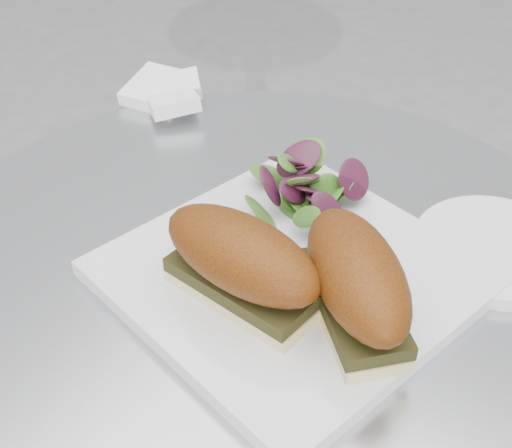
{
  "coord_description": "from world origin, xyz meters",
  "views": [
    {
      "loc": [
        0.28,
        -0.42,
        1.19
      ],
      "look_at": [
        -0.01,
        0.01,
        0.77
      ],
      "focal_mm": 50.0,
      "sensor_mm": 36.0,
      "label": 1
    }
  ],
  "objects_px": {
    "saucer": "(496,249)",
    "sandwich_left": "(242,262)",
    "plate": "(292,275)",
    "sandwich_right": "(356,281)"
  },
  "relations": [
    {
      "from": "sandwich_right",
      "to": "saucer",
      "type": "xyz_separation_m",
      "value": [
        0.07,
        0.17,
        -0.05
      ]
    },
    {
      "from": "plate",
      "to": "saucer",
      "type": "bearing_deg",
      "value": 45.06
    },
    {
      "from": "sandwich_left",
      "to": "saucer",
      "type": "height_order",
      "value": "sandwich_left"
    },
    {
      "from": "sandwich_left",
      "to": "sandwich_right",
      "type": "bearing_deg",
      "value": 25.88
    },
    {
      "from": "saucer",
      "to": "sandwich_left",
      "type": "bearing_deg",
      "value": -128.51
    },
    {
      "from": "plate",
      "to": "saucer",
      "type": "distance_m",
      "value": 0.2
    },
    {
      "from": "sandwich_right",
      "to": "saucer",
      "type": "height_order",
      "value": "sandwich_right"
    },
    {
      "from": "plate",
      "to": "sandwich_left",
      "type": "relative_size",
      "value": 1.76
    },
    {
      "from": "plate",
      "to": "saucer",
      "type": "xyz_separation_m",
      "value": [
        0.14,
        0.14,
        -0.0
      ]
    },
    {
      "from": "plate",
      "to": "sandwich_left",
      "type": "distance_m",
      "value": 0.08
    }
  ]
}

